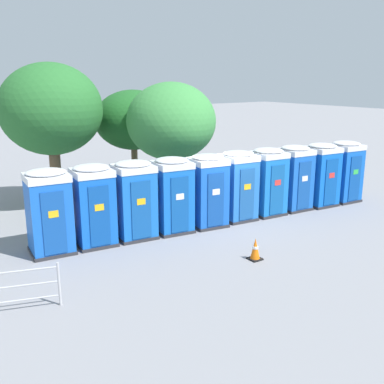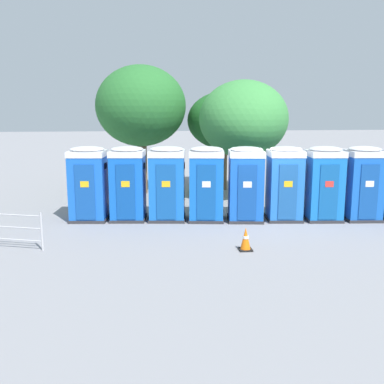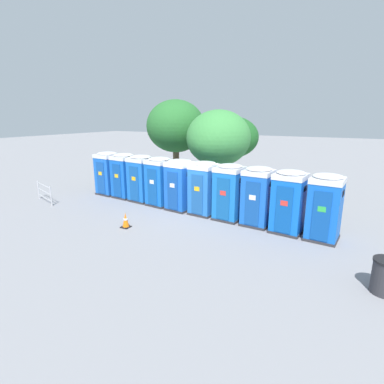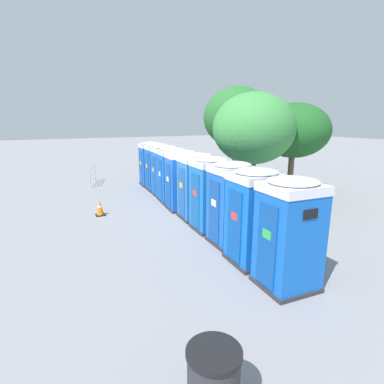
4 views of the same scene
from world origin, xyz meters
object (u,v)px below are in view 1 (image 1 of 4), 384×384
(portapotty_4, at_px, (207,190))
(street_tree_1, at_px, (51,110))
(portapotty_8, at_px, (321,174))
(portapotty_3, at_px, (172,195))
(portapotty_2, at_px, (134,199))
(street_tree_0, at_px, (171,122))
(portapotty_6, at_px, (267,181))
(portapotty_5, at_px, (238,185))
(street_tree_2, at_px, (133,120))
(traffic_cone, at_px, (255,249))
(event_barrier, at_px, (12,288))
(portapotty_7, at_px, (294,177))
(portapotty_1, at_px, (94,205))
(portapotty_9, at_px, (344,171))
(portapotty_0, at_px, (49,211))

(portapotty_4, height_order, street_tree_1, street_tree_1)
(portapotty_4, xyz_separation_m, portapotty_8, (5.34, -0.52, -0.00))
(portapotty_4, bearing_deg, portapotty_3, 172.19)
(portapotty_2, distance_m, portapotty_3, 1.34)
(street_tree_0, bearing_deg, portapotty_6, -58.98)
(portapotty_2, height_order, portapotty_5, same)
(street_tree_2, relative_size, traffic_cone, 7.14)
(street_tree_2, relative_size, event_barrier, 2.33)
(street_tree_1, height_order, event_barrier, street_tree_1)
(portapotty_8, xyz_separation_m, traffic_cone, (-6.07, -2.75, -0.97))
(portapotty_7, bearing_deg, portapotty_5, 174.69)
(portapotty_5, bearing_deg, portapotty_1, 173.94)
(portapotty_5, relative_size, portapotty_8, 1.00)
(portapotty_6, height_order, street_tree_2, street_tree_2)
(portapotty_1, distance_m, street_tree_1, 5.56)
(portapotty_9, xyz_separation_m, traffic_cone, (-7.40, -2.62, -0.97))
(portapotty_1, relative_size, portapotty_5, 1.00)
(street_tree_1, bearing_deg, street_tree_2, 8.60)
(portapotty_4, relative_size, street_tree_2, 0.56)
(portapotty_8, xyz_separation_m, street_tree_0, (-4.74, 3.78, 2.08))
(portapotty_7, relative_size, street_tree_1, 0.45)
(portapotty_0, bearing_deg, portapotty_1, -4.60)
(portapotty_3, height_order, street_tree_0, street_tree_0)
(portapotty_8, relative_size, portapotty_9, 1.00)
(portapotty_2, xyz_separation_m, portapotty_5, (4.00, -0.42, 0.00))
(portapotty_2, xyz_separation_m, street_tree_2, (2.98, 5.62, 1.95))
(portapotty_3, relative_size, traffic_cone, 3.97)
(street_tree_1, bearing_deg, portapotty_8, -33.78)
(portapotty_4, xyz_separation_m, street_tree_0, (0.60, 3.26, 2.08))
(portapotty_8, distance_m, street_tree_1, 10.98)
(portapotty_4, bearing_deg, street_tree_0, 79.56)
(street_tree_0, bearing_deg, traffic_cone, -101.48)
(portapotty_8, bearing_deg, event_barrier, -171.53)
(portapotty_0, relative_size, portapotty_1, 1.00)
(portapotty_2, relative_size, street_tree_0, 0.52)
(portapotty_0, relative_size, street_tree_2, 0.56)
(portapotty_4, xyz_separation_m, portapotty_6, (2.68, -0.20, -0.00))
(portapotty_0, bearing_deg, street_tree_0, 23.95)
(portapotty_0, relative_size, street_tree_0, 0.52)
(portapotty_1, height_order, portapotty_2, same)
(portapotty_9, height_order, traffic_cone, portapotty_9)
(portapotty_3, xyz_separation_m, portapotty_9, (8.01, -0.83, 0.00))
(portapotty_8, bearing_deg, portapotty_4, 174.45)
(street_tree_0, bearing_deg, portapotty_3, -122.12)
(portapotty_3, distance_m, portapotty_7, 5.37)
(portapotty_8, relative_size, traffic_cone, 3.97)
(portapotty_6, xyz_separation_m, event_barrier, (-9.85, -2.19, -0.72))
(portapotty_9, bearing_deg, event_barrier, -172.87)
(portapotty_1, xyz_separation_m, portapotty_4, (3.99, -0.52, -0.00))
(portapotty_4, bearing_deg, portapotty_6, -4.20)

